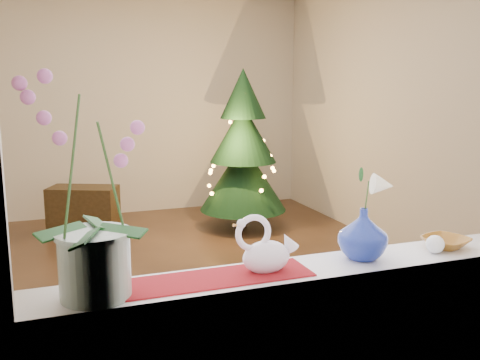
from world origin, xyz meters
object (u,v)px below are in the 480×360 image
Objects in this scene: orchid_pot at (91,187)px; side_table at (84,211)px; xmas_tree at (243,149)px; paperweight at (435,244)px; blue_vase at (363,230)px; amber_dish at (446,243)px; swan at (266,245)px.

orchid_pot is 4.16m from side_table.
paperweight is at bearing -98.42° from xmas_tree.
blue_vase is at bearing -54.20° from side_table.
amber_dish is at bearing -0.05° from blue_vase.
paperweight is at bearing 0.00° from swan.
amber_dish is 0.09× the size of xmas_tree.
blue_vase is at bearing 179.95° from amber_dish.
orchid_pot is 2.96× the size of swan.
paperweight reaches higher than amber_dish.
amber_dish is at bearing 25.33° from paperweight.
swan is 0.42m from blue_vase.
xmas_tree is (1.30, 3.73, -0.15)m from swan.
blue_vase is (1.04, 0.03, -0.25)m from orchid_pot.
side_table is (-0.83, 4.00, -0.78)m from blue_vase.
paperweight is 4.26m from side_table.
swan is at bearing -109.19° from xmas_tree.
blue_vase is 0.34× the size of side_table.
swan is (0.62, 0.02, -0.26)m from orchid_pot.
swan is 0.84m from amber_dish.
xmas_tree is at bearing 15.04° from side_table.
blue_vase is 3.11× the size of paperweight.
xmas_tree is 1.84m from side_table.
xmas_tree is (1.92, 3.76, -0.41)m from orchid_pot.
amber_dish is at bearing 3.46° from swan.
orchid_pot is 9.67× the size of paperweight.
orchid_pot is at bearing -117.03° from xmas_tree.
side_table is at bearing 87.01° from orchid_pot.
xmas_tree reaches higher than amber_dish.
xmas_tree reaches higher than orchid_pot.
amber_dish is at bearing -97.06° from xmas_tree.
blue_vase is 3.83m from xmas_tree.
amber_dish is 0.23× the size of side_table.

